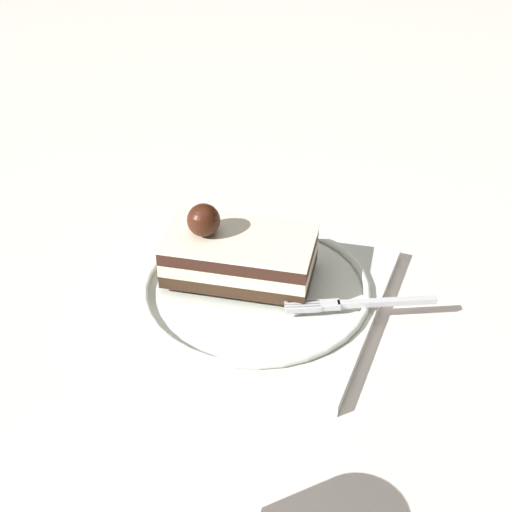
{
  "coord_description": "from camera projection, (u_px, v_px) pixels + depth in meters",
  "views": [
    {
      "loc": [
        0.09,
        -0.51,
        0.42
      ],
      "look_at": [
        0.02,
        -0.01,
        0.05
      ],
      "focal_mm": 52.63,
      "sensor_mm": 36.0,
      "label": 1
    }
  ],
  "objects": [
    {
      "name": "ground_plane",
      "position": [
        240.0,
        288.0,
        0.67
      ],
      "size": [
        2.4,
        2.4,
        0.0
      ],
      "primitive_type": "plane",
      "color": "silver"
    },
    {
      "name": "dessert_plate",
      "position": [
        256.0,
        292.0,
        0.65
      ],
      "size": [
        0.25,
        0.25,
        0.02
      ],
      "color": "silver",
      "rests_on": "ground_plane"
    },
    {
      "name": "fork",
      "position": [
        356.0,
        304.0,
        0.62
      ],
      "size": [
        0.13,
        0.04,
        0.0
      ],
      "color": "silver",
      "rests_on": "dessert_plate"
    },
    {
      "name": "cake_slice",
      "position": [
        238.0,
        256.0,
        0.64
      ],
      "size": [
        0.13,
        0.08,
        0.07
      ],
      "color": "#382417",
      "rests_on": "dessert_plate"
    }
  ]
}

